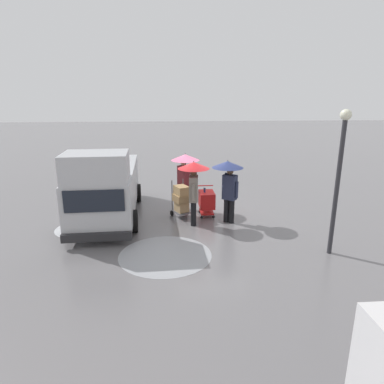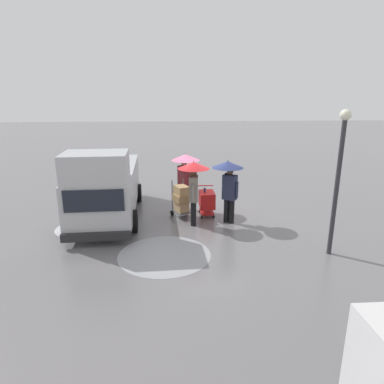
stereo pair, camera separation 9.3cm
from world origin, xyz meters
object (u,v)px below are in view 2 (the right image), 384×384
cargo_van_parked_right (106,186)px  pedestrian_white_side (194,178)px  hand_dolly_boxes (181,199)px  street_lamp (339,169)px  pedestrian_pink_side (185,168)px  pedestrian_black_side (229,177)px  shopping_cart_vendor (207,200)px

cargo_van_parked_right → pedestrian_white_side: 3.09m
hand_dolly_boxes → street_lamp: bearing=141.3°
pedestrian_pink_side → cargo_van_parked_right: bearing=16.0°
pedestrian_pink_side → hand_dolly_boxes: bearing=79.3°
cargo_van_parked_right → hand_dolly_boxes: 2.64m
cargo_van_parked_right → pedestrian_black_side: cargo_van_parked_right is taller
street_lamp → cargo_van_parked_right: bearing=-26.5°
hand_dolly_boxes → pedestrian_pink_side: pedestrian_pink_side is taller
pedestrian_black_side → cargo_van_parked_right: bearing=-9.3°
shopping_cart_vendor → pedestrian_black_side: (-0.64, 0.70, 1.00)m
shopping_cart_vendor → street_lamp: 4.79m
shopping_cart_vendor → pedestrian_pink_side: (0.74, -0.78, 1.02)m
cargo_van_parked_right → street_lamp: bearing=153.5°
hand_dolly_boxes → cargo_van_parked_right: bearing=-2.3°
cargo_van_parked_right → street_lamp: 7.38m
pedestrian_pink_side → pedestrian_white_side: size_ratio=1.00×
shopping_cart_vendor → hand_dolly_boxes: hand_dolly_boxes is taller
shopping_cart_vendor → street_lamp: size_ratio=0.27×
shopping_cart_vendor → pedestrian_black_side: bearing=132.6°
hand_dolly_boxes → street_lamp: size_ratio=0.34×
cargo_van_parked_right → shopping_cart_vendor: size_ratio=5.18×
hand_dolly_boxes → pedestrian_pink_side: (-0.17, -0.90, 0.90)m
pedestrian_white_side → street_lamp: 4.40m
pedestrian_pink_side → pedestrian_black_side: 2.02m
pedestrian_white_side → street_lamp: street_lamp is taller
hand_dolly_boxes → shopping_cart_vendor: bearing=-172.4°
cargo_van_parked_right → street_lamp: street_lamp is taller
pedestrian_pink_side → street_lamp: bearing=132.9°
cargo_van_parked_right → pedestrian_white_side: bearing=165.6°
pedestrian_black_side → street_lamp: street_lamp is taller
shopping_cart_vendor → pedestrian_pink_side: size_ratio=0.49×
shopping_cart_vendor → street_lamp: bearing=132.7°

